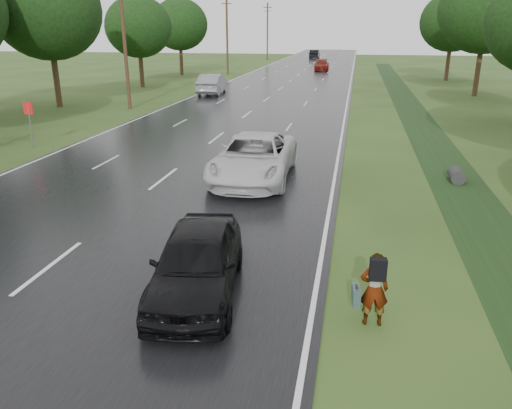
{
  "coord_description": "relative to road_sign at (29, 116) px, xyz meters",
  "views": [
    {
      "loc": [
        7.36,
        -10.17,
        5.77
      ],
      "look_at": [
        4.93,
        2.17,
        1.3
      ],
      "focal_mm": 35.0,
      "sensor_mm": 36.0,
      "label": 1
    }
  ],
  "objects": [
    {
      "name": "far_car_dark",
      "position": [
        7.5,
        80.11,
        -0.79
      ],
      "size": [
        1.75,
        4.94,
        1.62
      ],
      "primitive_type": "imported",
      "rotation": [
        0.0,
        0.0,
        3.14
      ],
      "color": "black",
      "rests_on": "road"
    },
    {
      "name": "edge_stripe_east",
      "position": [
        15.25,
        33.0,
        -1.6
      ],
      "size": [
        0.12,
        180.0,
        0.01
      ],
      "primitive_type": "cube",
      "color": "silver",
      "rests_on": "road"
    },
    {
      "name": "tree_east_f",
      "position": [
        26.0,
        40.0,
        4.73
      ],
      "size": [
        7.2,
        7.2,
        9.62
      ],
      "color": "#3C2A18",
      "rests_on": "ground"
    },
    {
      "name": "tree_west_d",
      "position": [
        -5.7,
        27.0,
        4.18
      ],
      "size": [
        6.6,
        6.6,
        8.8
      ],
      "color": "#3C2A18",
      "rests_on": "ground"
    },
    {
      "name": "pedestrian",
      "position": [
        16.46,
        -13.0,
        -0.82
      ],
      "size": [
        0.75,
        0.62,
        1.6
      ],
      "rotation": [
        0.0,
        0.0,
        3.24
      ],
      "color": "#A5998C",
      "rests_on": "ground"
    },
    {
      "name": "utility_pole_distant",
      "position": [
        -0.7,
        73.0,
        3.55
      ],
      "size": [
        1.6,
        0.26,
        10.0
      ],
      "color": "#3C2A18",
      "rests_on": "ground"
    },
    {
      "name": "utility_pole_far",
      "position": [
        -0.7,
        43.0,
        3.55
      ],
      "size": [
        1.6,
        0.26,
        10.0
      ],
      "color": "#3C2A18",
      "rests_on": "ground"
    },
    {
      "name": "silver_sedan",
      "position": [
        3.0,
        22.59,
        -0.71
      ],
      "size": [
        2.27,
        5.54,
        1.78
      ],
      "primitive_type": "imported",
      "rotation": [
        0.0,
        0.0,
        3.21
      ],
      "color": "gray",
      "rests_on": "road"
    },
    {
      "name": "road_sign",
      "position": [
        0.0,
        0.0,
        0.0
      ],
      "size": [
        0.5,
        0.06,
        2.3
      ],
      "color": "slate",
      "rests_on": "ground"
    },
    {
      "name": "far_car_red",
      "position": [
        10.91,
        51.26,
        -0.87
      ],
      "size": [
        2.33,
        5.13,
        1.46
      ],
      "primitive_type": "imported",
      "rotation": [
        0.0,
        0.0,
        0.06
      ],
      "color": "#66130B",
      "rests_on": "road"
    },
    {
      "name": "tree_west_c",
      "position": [
        -6.5,
        13.0,
        5.27
      ],
      "size": [
        7.8,
        7.8,
        10.43
      ],
      "color": "#3C2A18",
      "rests_on": "ground"
    },
    {
      "name": "dark_sedan",
      "position": [
        12.61,
        -12.51,
        -0.82
      ],
      "size": [
        2.49,
        4.81,
        1.56
      ],
      "primitive_type": "imported",
      "rotation": [
        0.0,
        0.0,
        0.15
      ],
      "color": "black",
      "rests_on": "road"
    },
    {
      "name": "utility_pole_mid",
      "position": [
        -0.7,
        13.0,
        3.55
      ],
      "size": [
        1.6,
        0.26,
        10.0
      ],
      "color": "#3C2A18",
      "rests_on": "ground"
    },
    {
      "name": "ground",
      "position": [
        8.5,
        -12.0,
        -1.64
      ],
      "size": [
        220.0,
        220.0,
        0.0
      ],
      "primitive_type": "plane",
      "color": "#2A4117",
      "rests_on": "ground"
    },
    {
      "name": "center_line",
      "position": [
        8.5,
        33.0,
        -1.6
      ],
      "size": [
        0.12,
        180.0,
        0.01
      ],
      "primitive_type": "cube",
      "color": "silver",
      "rests_on": "road"
    },
    {
      "name": "tree_east_d",
      "position": [
        26.3,
        26.0,
        5.51
      ],
      "size": [
        8.0,
        8.0,
        10.76
      ],
      "color": "#3C2A18",
      "rests_on": "ground"
    },
    {
      "name": "white_pickup",
      "position": [
        12.08,
        -3.34,
        -0.73
      ],
      "size": [
        3.03,
        6.34,
        1.75
      ],
      "primitive_type": "imported",
      "rotation": [
        0.0,
        0.0,
        0.02
      ],
      "color": "silver",
      "rests_on": "road"
    },
    {
      "name": "drainage_ditch",
      "position": [
        20.0,
        6.71,
        -1.61
      ],
      "size": [
        2.2,
        120.0,
        0.56
      ],
      "color": "black",
      "rests_on": "ground"
    },
    {
      "name": "road",
      "position": [
        8.5,
        33.0,
        -1.62
      ],
      "size": [
        14.0,
        180.0,
        0.04
      ],
      "primitive_type": "cube",
      "color": "black",
      "rests_on": "ground"
    },
    {
      "name": "edge_stripe_west",
      "position": [
        1.75,
        33.0,
        -1.6
      ],
      "size": [
        0.12,
        180.0,
        0.01
      ],
      "primitive_type": "cube",
      "color": "silver",
      "rests_on": "road"
    },
    {
      "name": "tree_west_f",
      "position": [
        -6.3,
        41.0,
        4.49
      ],
      "size": [
        7.0,
        7.0,
        9.29
      ],
      "color": "#3C2A18",
      "rests_on": "ground"
    }
  ]
}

